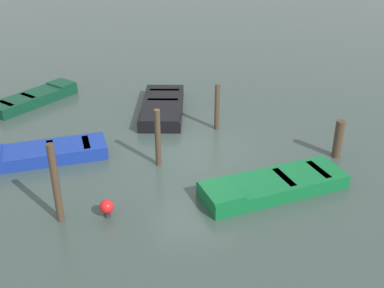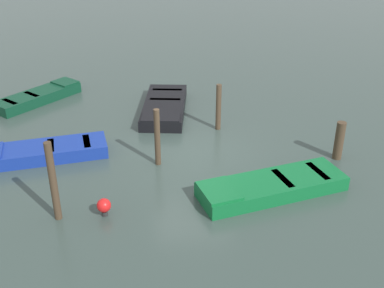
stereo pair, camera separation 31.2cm
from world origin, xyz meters
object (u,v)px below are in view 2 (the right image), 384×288
(mooring_piling_center, at_px, (157,137))
(mooring_piling_mid_left, at_px, (53,182))
(mooring_piling_near_right, at_px, (218,107))
(marker_buoy, at_px, (104,206))
(rowboat_blue, at_px, (40,152))
(mooring_piling_mid_right, at_px, (339,141))
(rowboat_black, at_px, (165,107))
(rowboat_dark_green, at_px, (38,96))
(rowboat_green, at_px, (271,186))

(mooring_piling_center, distance_m, mooring_piling_mid_left, 3.61)
(mooring_piling_center, relative_size, mooring_piling_mid_left, 0.84)
(mooring_piling_center, height_order, mooring_piling_mid_left, mooring_piling_mid_left)
(mooring_piling_mid_left, bearing_deg, mooring_piling_center, -135.56)
(mooring_piling_near_right, relative_size, marker_buoy, 3.40)
(rowboat_blue, height_order, mooring_piling_mid_right, mooring_piling_mid_right)
(mooring_piling_mid_right, xyz_separation_m, marker_buoy, (6.93, 2.37, -0.32))
(mooring_piling_center, height_order, mooring_piling_mid_right, mooring_piling_center)
(rowboat_blue, distance_m, mooring_piling_mid_left, 3.50)
(rowboat_black, relative_size, mooring_piling_center, 2.16)
(rowboat_black, bearing_deg, mooring_piling_mid_right, 58.87)
(mooring_piling_mid_right, relative_size, marker_buoy, 2.53)
(mooring_piling_mid_left, bearing_deg, rowboat_dark_green, -76.20)
(rowboat_blue, distance_m, mooring_piling_center, 3.73)
(mooring_piling_center, distance_m, marker_buoy, 2.95)
(mooring_piling_near_right, relative_size, mooring_piling_mid_right, 1.35)
(rowboat_blue, xyz_separation_m, mooring_piling_near_right, (-5.74, -1.57, 0.60))
(rowboat_black, xyz_separation_m, rowboat_green, (-2.64, 5.82, -0.00))
(rowboat_green, bearing_deg, mooring_piling_near_right, -93.58)
(rowboat_dark_green, bearing_deg, mooring_piling_center, -97.16)
(mooring_piling_center, height_order, mooring_piling_near_right, mooring_piling_center)
(rowboat_blue, distance_m, mooring_piling_near_right, 5.99)
(rowboat_black, bearing_deg, mooring_piling_near_right, 54.62)
(rowboat_dark_green, xyz_separation_m, mooring_piling_center, (-4.54, 5.46, 0.68))
(rowboat_green, distance_m, mooring_piling_mid_left, 5.68)
(rowboat_blue, xyz_separation_m, mooring_piling_center, (-3.60, 0.71, 0.68))
(rowboat_black, height_order, rowboat_green, same)
(rowboat_black, bearing_deg, rowboat_blue, -43.55)
(mooring_piling_center, bearing_deg, rowboat_green, 147.88)
(mooring_piling_mid_right, bearing_deg, marker_buoy, 18.84)
(mooring_piling_center, bearing_deg, rowboat_dark_green, -50.28)
(marker_buoy, bearing_deg, mooring_piling_near_right, -126.69)
(rowboat_green, distance_m, marker_buoy, 4.48)
(rowboat_blue, height_order, rowboat_black, same)
(mooring_piling_center, relative_size, mooring_piling_near_right, 1.10)
(rowboat_blue, height_order, mooring_piling_near_right, mooring_piling_near_right)
(rowboat_dark_green, distance_m, mooring_piling_mid_left, 8.27)
(rowboat_blue, bearing_deg, mooring_piling_near_right, -174.84)
(marker_buoy, bearing_deg, rowboat_black, -105.52)
(rowboat_black, distance_m, mooring_piling_mid_left, 7.15)
(mooring_piling_center, bearing_deg, marker_buoy, 60.34)
(rowboat_green, relative_size, mooring_piling_center, 2.37)
(rowboat_black, xyz_separation_m, marker_buoy, (1.79, 6.45, 0.07))
(mooring_piling_mid_left, xyz_separation_m, mooring_piling_near_right, (-4.72, -4.81, -0.25))
(mooring_piling_near_right, distance_m, marker_buoy, 6.01)
(rowboat_dark_green, relative_size, mooring_piling_center, 1.82)
(rowboat_green, bearing_deg, mooring_piling_center, -47.30)
(rowboat_blue, relative_size, mooring_piling_near_right, 2.51)
(mooring_piling_center, bearing_deg, mooring_piling_near_right, -133.17)
(mooring_piling_mid_left, distance_m, mooring_piling_near_right, 6.75)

